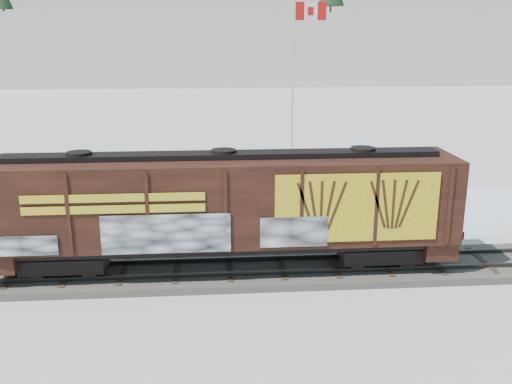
{
  "coord_description": "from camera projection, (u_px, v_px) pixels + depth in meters",
  "views": [
    {
      "loc": [
        -0.55,
        -20.2,
        8.99
      ],
      "look_at": [
        1.26,
        3.0,
        2.43
      ],
      "focal_mm": 40.0,
      "sensor_mm": 36.0,
      "label": 1
    }
  ],
  "objects": [
    {
      "name": "ground",
      "position": [
        229.0,
        275.0,
        21.86
      ],
      "size": [
        500.0,
        500.0,
        0.0
      ],
      "primitive_type": "plane",
      "color": "white",
      "rests_on": "ground"
    },
    {
      "name": "rail_track",
      "position": [
        229.0,
        271.0,
        21.83
      ],
      "size": [
        50.0,
        3.4,
        0.43
      ],
      "color": "#59544C",
      "rests_on": "ground"
    },
    {
      "name": "parking_strip",
      "position": [
        225.0,
        214.0,
        29.06
      ],
      "size": [
        40.0,
        8.0,
        0.03
      ],
      "primitive_type": "cube",
      "color": "white",
      "rests_on": "ground"
    },
    {
      "name": "hillside",
      "position": [
        211.0,
        11.0,
        152.1
      ],
      "size": [
        360.0,
        110.0,
        93.0
      ],
      "color": "white",
      "rests_on": "ground"
    },
    {
      "name": "hopper_railcar",
      "position": [
        224.0,
        204.0,
        21.07
      ],
      "size": [
        17.08,
        3.06,
        4.36
      ],
      "color": "black",
      "rests_on": "rail_track"
    },
    {
      "name": "flagpole",
      "position": [
        294.0,
        121.0,
        33.5
      ],
      "size": [
        2.3,
        0.9,
        10.8
      ],
      "color": "silver",
      "rests_on": "ground"
    },
    {
      "name": "car_white",
      "position": [
        278.0,
        203.0,
        28.49
      ],
      "size": [
        4.45,
        2.99,
        1.39
      ],
      "primitive_type": "imported",
      "rotation": [
        0.0,
        0.0,
        1.97
      ],
      "color": "silver",
      "rests_on": "parking_strip"
    },
    {
      "name": "car_dark",
      "position": [
        294.0,
        194.0,
        29.74
      ],
      "size": [
        5.5,
        2.57,
        1.55
      ],
      "primitive_type": "imported",
      "rotation": [
        0.0,
        0.0,
        1.65
      ],
      "color": "black",
      "rests_on": "parking_strip"
    }
  ]
}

